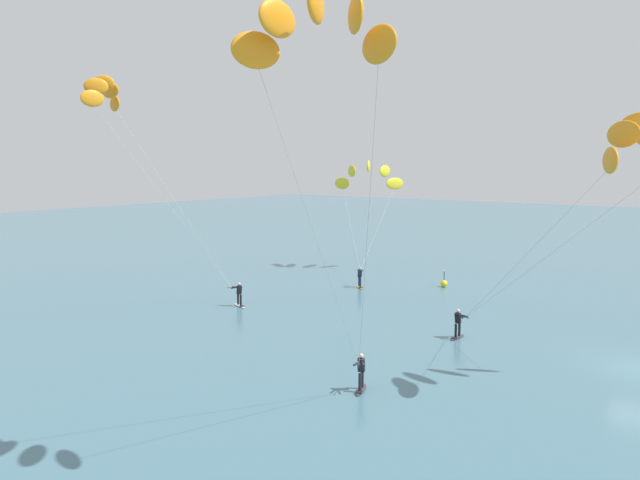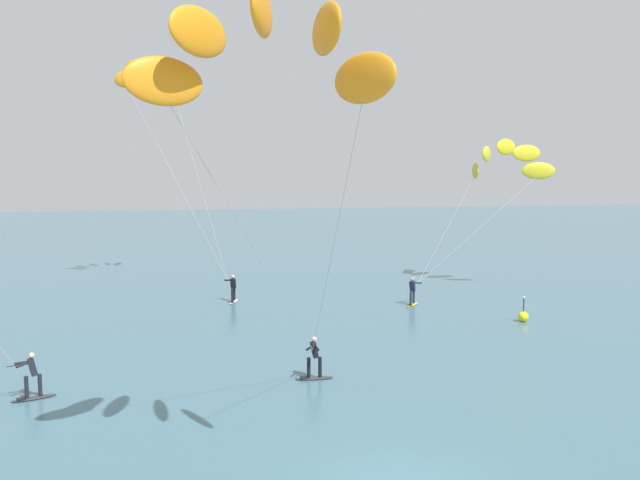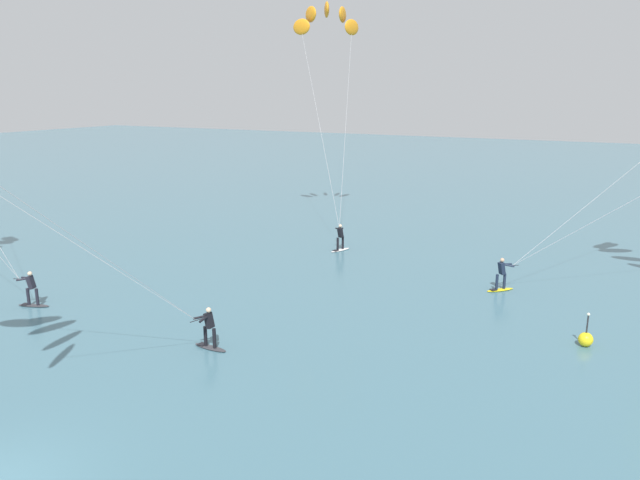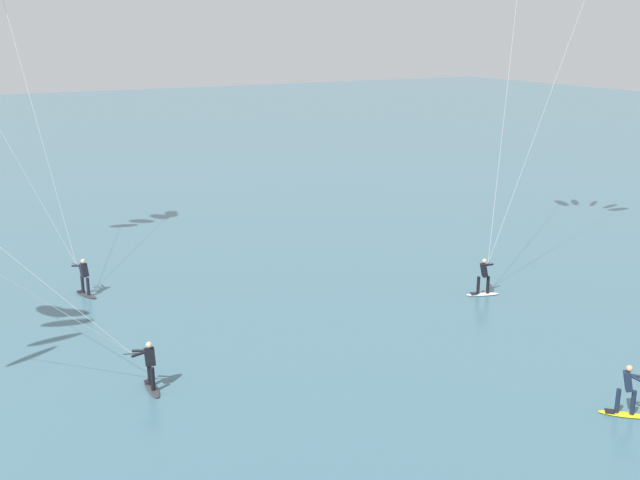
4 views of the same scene
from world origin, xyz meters
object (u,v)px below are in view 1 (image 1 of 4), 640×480
at_px(marker_buoy, 444,283).
at_px(kitesurfer_downwind, 319,50).
at_px(kitesurfer_nearshore, 632,152).
at_px(kitesurfer_mid_water, 368,178).
at_px(kitesurfer_far_out, 110,102).

bearing_deg(marker_buoy, kitesurfer_downwind, -161.69).
bearing_deg(kitesurfer_downwind, kitesurfer_nearshore, -23.43).
height_order(kitesurfer_mid_water, marker_buoy, kitesurfer_mid_water).
height_order(kitesurfer_far_out, marker_buoy, kitesurfer_far_out).
distance_m(kitesurfer_far_out, kitesurfer_downwind, 27.68).
xyz_separation_m(kitesurfer_nearshore, kitesurfer_downwind, (-13.99, 6.06, 2.88)).
bearing_deg(kitesurfer_mid_water, kitesurfer_nearshore, -127.28).
bearing_deg(kitesurfer_far_out, marker_buoy, -39.17).
bearing_deg(kitesurfer_downwind, marker_buoy, 18.31).
xyz_separation_m(kitesurfer_mid_water, marker_buoy, (-3.67, -9.64, -8.21)).
relative_size(kitesurfer_far_out, marker_buoy, 11.45).
height_order(kitesurfer_far_out, kitesurfer_downwind, kitesurfer_far_out).
relative_size(kitesurfer_mid_water, kitesurfer_far_out, 0.71).
height_order(kitesurfer_nearshore, marker_buoy, kitesurfer_nearshore).
bearing_deg(kitesurfer_mid_water, kitesurfer_far_out, 165.09).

